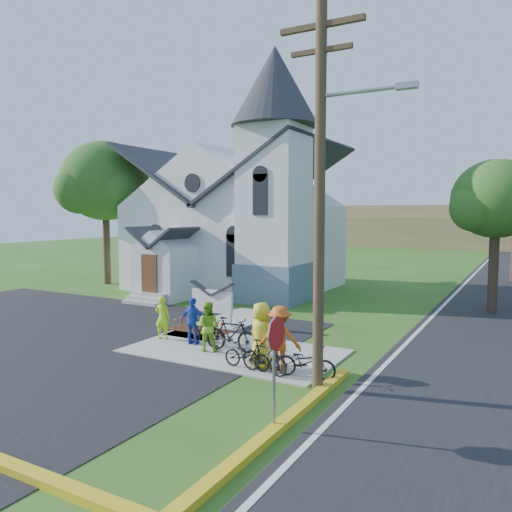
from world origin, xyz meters
The scene contains 21 objects.
ground centered at (0.00, 0.00, 0.00)m, with size 120.00×120.00×0.00m, color #315618.
parking_lot centered at (-7.00, -2.00, 0.01)m, with size 20.00×16.00×0.02m, color black.
sidewalk centered at (1.50, 0.50, 0.03)m, with size 7.00×4.00×0.05m, color gray.
church centered at (-5.48, 12.48, 5.25)m, with size 12.35×12.00×13.00m.
church_sign centered at (-1.20, 3.20, 1.03)m, with size 2.20×0.40×1.70m.
flower_bed centered at (-1.20, 2.30, 0.04)m, with size 2.60×1.10×0.07m, color #33190D.
utility_pole centered at (5.36, -1.50, 5.40)m, with size 3.45×0.28×10.00m.
stop_sign centered at (5.43, -4.20, 1.78)m, with size 0.11×0.76×2.48m.
tree_lot_corner centered at (-14.00, 10.00, 6.60)m, with size 5.60×5.60×9.15m.
tree_road_near centered at (8.50, 12.00, 5.21)m, with size 4.00×4.00×7.05m.
distant_hills centered at (3.36, 56.33, 2.17)m, with size 61.00×10.00×5.60m.
cyclist_0 centered at (-1.56, 0.54, 0.83)m, with size 0.57×0.37×1.56m, color #ADE81B.
bike_0 centered at (0.29, 0.64, 0.50)m, with size 0.59×1.70×0.89m, color black.
cyclist_1 centered at (0.76, 0.04, 0.87)m, with size 0.80×0.62×1.65m, color #78BE23.
bike_1 centered at (1.49, 0.36, 0.61)m, with size 0.53×1.88×1.13m, color black.
cyclist_2 centered at (-0.14, 0.48, 0.86)m, with size 0.95×0.40×1.63m, color #233FB2.
bike_2 centered at (2.88, -0.98, 0.46)m, with size 0.54×1.55×0.81m, color black.
cyclist_3 centered at (3.80, -0.69, 1.00)m, with size 1.23×0.71×1.91m, color #CA5616.
bike_3 centered at (3.52, -1.13, 0.53)m, with size 0.45×1.59×0.96m, color black.
cyclist_4 centered at (3.18, -0.67, 1.02)m, with size 0.95×0.62×1.95m, color yellow.
bike_4 centered at (4.70, -0.90, 0.50)m, with size 0.60×1.72×0.90m, color black.
Camera 1 is at (10.07, -13.34, 4.62)m, focal length 35.00 mm.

